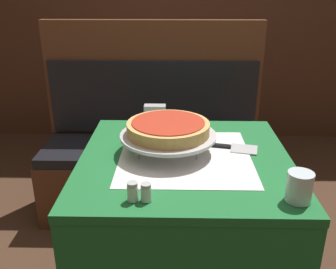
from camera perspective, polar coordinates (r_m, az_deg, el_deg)
dining_table_front at (r=1.49m, az=2.55°, el=-7.38°), size 0.81×0.81×0.78m
dining_table_rear at (r=2.94m, az=-2.34°, el=7.93°), size 0.77×0.77×0.78m
booth_bench at (r=2.41m, az=-2.33°, el=-3.83°), size 1.36×0.49×1.19m
back_wall_panel at (r=3.44m, az=1.97°, el=18.87°), size 6.00×0.04×2.40m
pizza_pan_stand at (r=1.45m, az=0.03°, el=-0.27°), size 0.37×0.37×0.08m
deep_dish_pizza at (r=1.44m, az=0.03°, el=1.03°), size 0.32×0.32×0.05m
pizza_server at (r=1.53m, az=8.68°, el=-1.84°), size 0.29×0.12×0.01m
water_glass_near at (r=1.21m, az=19.38°, el=-7.53°), size 0.08×0.08×0.10m
salt_shaker at (r=1.15m, az=-5.43°, el=-8.65°), size 0.03×0.03×0.06m
pepper_shaker at (r=1.15m, az=-3.36°, el=-8.78°), size 0.03×0.03×0.06m
napkin_holder at (r=1.76m, az=-2.00°, el=3.08°), size 0.10×0.05×0.09m
condiment_caddy at (r=2.87m, az=-3.50°, el=10.36°), size 0.15×0.15×0.17m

